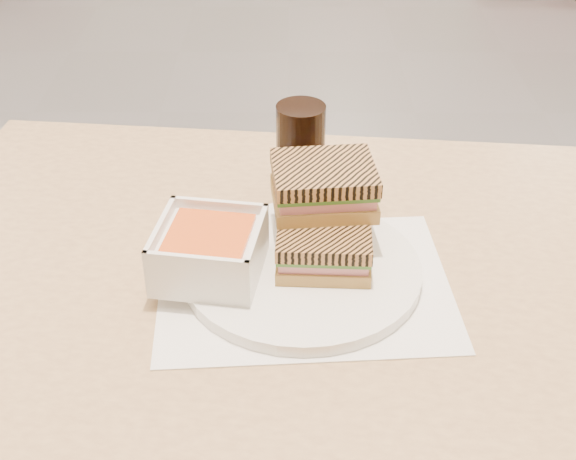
{
  "coord_description": "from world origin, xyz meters",
  "views": [
    {
      "loc": [
        0.01,
        -2.77,
        1.35
      ],
      "look_at": [
        0.01,
        -2.0,
        0.82
      ],
      "focal_mm": 48.48,
      "sensor_mm": 36.0,
      "label": 1
    }
  ],
  "objects_px": {
    "plate": "(302,270)",
    "cola_glass": "(300,154)",
    "panini_lower": "(324,248)",
    "soup_bowl": "(210,252)",
    "main_table": "(350,331)"
  },
  "relations": [
    {
      "from": "plate",
      "to": "cola_glass",
      "type": "relative_size",
      "value": 2.03
    },
    {
      "from": "soup_bowl",
      "to": "main_table",
      "type": "bearing_deg",
      "value": 12.08
    },
    {
      "from": "plate",
      "to": "panini_lower",
      "type": "bearing_deg",
      "value": 5.6
    },
    {
      "from": "soup_bowl",
      "to": "cola_glass",
      "type": "bearing_deg",
      "value": 60.46
    },
    {
      "from": "main_table",
      "to": "panini_lower",
      "type": "height_order",
      "value": "panini_lower"
    },
    {
      "from": "soup_bowl",
      "to": "panini_lower",
      "type": "distance_m",
      "value": 0.14
    },
    {
      "from": "panini_lower",
      "to": "main_table",
      "type": "bearing_deg",
      "value": 30.0
    },
    {
      "from": "soup_bowl",
      "to": "cola_glass",
      "type": "height_order",
      "value": "cola_glass"
    },
    {
      "from": "main_table",
      "to": "soup_bowl",
      "type": "height_order",
      "value": "soup_bowl"
    },
    {
      "from": "soup_bowl",
      "to": "panini_lower",
      "type": "bearing_deg",
      "value": 6.21
    },
    {
      "from": "main_table",
      "to": "panini_lower",
      "type": "relative_size",
      "value": 10.67
    },
    {
      "from": "cola_glass",
      "to": "panini_lower",
      "type": "bearing_deg",
      "value": -81.45
    },
    {
      "from": "soup_bowl",
      "to": "plate",
      "type": "bearing_deg",
      "value": 6.36
    },
    {
      "from": "panini_lower",
      "to": "soup_bowl",
      "type": "bearing_deg",
      "value": -173.79
    },
    {
      "from": "main_table",
      "to": "panini_lower",
      "type": "bearing_deg",
      "value": -150.0
    }
  ]
}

